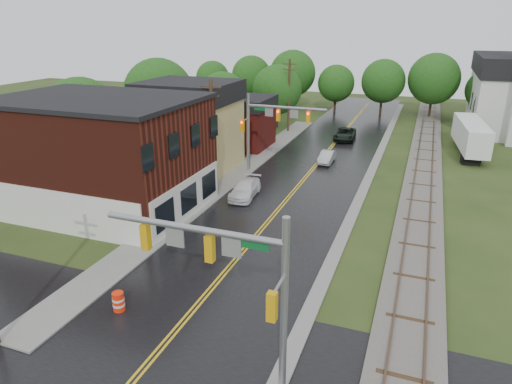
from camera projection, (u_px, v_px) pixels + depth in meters
The scene contains 21 objects.
main_road at pixel (314, 168), 44.03m from camera, with size 10.00×90.00×0.02m, color black.
cross_road at pixel (157, 353), 19.47m from camera, with size 60.00×9.00×0.02m, color black.
curb_right at pixel (377, 160), 46.64m from camera, with size 0.80×70.00×0.12m, color gray.
sidewalk_left at pixel (234, 176), 41.68m from camera, with size 2.40×50.00×0.12m, color gray.
brick_building at pixel (102, 154), 33.51m from camera, with size 14.30×10.30×8.30m.
yellow_house at pixel (191, 135), 43.00m from camera, with size 8.00×7.00×6.40m, color tan.
darkred_building at pixel (238, 127), 50.92m from camera, with size 7.00×6.00×4.40m, color #3F0F0C.
railroad at pixel (424, 163), 45.09m from camera, with size 3.20×80.00×0.30m.
traffic_signal_near at pixel (229, 265), 16.59m from camera, with size 7.34×0.30×7.20m.
traffic_signal_far at pixel (270, 120), 40.79m from camera, with size 7.34×0.43×7.20m.
utility_pole_b at pixel (212, 132), 37.58m from camera, with size 1.80×0.28×9.00m.
utility_pole_c at pixel (289, 94), 56.88m from camera, with size 1.80×0.28×9.00m.
tree_left_a at pixel (83, 117), 41.64m from camera, with size 6.80×6.80×8.67m.
tree_left_b at pixel (160, 96), 49.54m from camera, with size 7.60×7.60×9.69m.
tree_left_c at pixel (224, 98), 55.67m from camera, with size 6.00×6.00×7.65m.
tree_left_e at pixel (278, 91), 59.18m from camera, with size 6.40×6.40×8.16m.
suv_dark at pixel (345, 134), 54.21m from camera, with size 2.31×5.00×1.39m, color black.
sedan_silver at pixel (327, 157), 45.47m from camera, with size 1.24×3.56×1.17m, color #B9B9BE.
pickup_white at pixel (245, 189), 36.60m from camera, with size 1.81×4.45×1.29m, color white.
semi_trailer at pixel (471, 135), 47.92m from camera, with size 3.30×10.81×3.46m.
construction_barrel at pixel (119, 302), 22.16m from camera, with size 0.56×0.56×1.01m, color #FD2A0B.
Camera 1 is at (9.51, -11.33, 13.28)m, focal length 32.00 mm.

